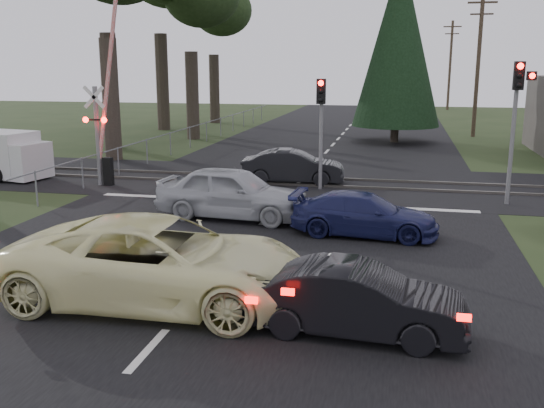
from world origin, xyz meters
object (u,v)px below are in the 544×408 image
(crossing_signal, at_px, (103,133))
(utility_pole_mid, at_px, (478,63))
(traffic_signal_right, at_px, (518,105))
(silver_car, at_px, (233,193))
(cream_coupe, at_px, (160,262))
(blue_sedan, at_px, (364,215))
(dark_hatchback, at_px, (357,300))
(utility_pole_far, at_px, (450,64))
(traffic_signal_center, at_px, (321,115))
(dark_car_far, at_px, (293,167))

(crossing_signal, height_order, utility_pole_mid, utility_pole_mid)
(traffic_signal_right, distance_m, silver_car, 9.65)
(cream_coupe, xyz_separation_m, blue_sedan, (3.60, 5.75, -0.26))
(utility_pole_mid, distance_m, dark_hatchback, 32.32)
(traffic_signal_right, height_order, blue_sedan, traffic_signal_right)
(utility_pole_far, height_order, dark_hatchback, utility_pole_far)
(crossing_signal, xyz_separation_m, traffic_signal_center, (8.27, 0.89, 0.75))
(utility_pole_far, xyz_separation_m, dark_car_far, (-8.71, -43.28, -4.06))
(utility_pole_far, xyz_separation_m, dark_hatchback, (-5.20, -56.63, -4.11))
(traffic_signal_right, bearing_deg, crossing_signal, 178.79)
(cream_coupe, distance_m, blue_sedan, 6.78)
(traffic_signal_right, relative_size, utility_pole_far, 0.52)
(traffic_signal_right, bearing_deg, cream_coupe, -127.78)
(traffic_signal_center, height_order, utility_pole_far, utility_pole_far)
(crossing_signal, relative_size, silver_car, 1.50)
(crossing_signal, bearing_deg, dark_hatchback, -47.20)
(cream_coupe, bearing_deg, dark_car_far, -2.48)
(traffic_signal_right, bearing_deg, blue_sedan, -133.72)
(traffic_signal_center, bearing_deg, cream_coupe, -97.67)
(silver_car, bearing_deg, traffic_signal_right, -61.48)
(traffic_signal_right, distance_m, dark_hatchback, 12.19)
(utility_pole_mid, bearing_deg, crossing_signal, -127.97)
(utility_pole_mid, distance_m, dark_car_far, 20.66)
(utility_pole_far, bearing_deg, crossing_signal, -109.23)
(blue_sedan, bearing_deg, utility_pole_far, -2.26)
(dark_car_far, bearing_deg, traffic_signal_right, -111.49)
(traffic_signal_center, relative_size, utility_pole_mid, 0.46)
(dark_car_far, bearing_deg, blue_sedan, -160.45)
(crossing_signal, distance_m, cream_coupe, 12.76)
(traffic_signal_center, relative_size, blue_sedan, 1.02)
(utility_pole_far, distance_m, dark_car_far, 44.34)
(silver_car, bearing_deg, utility_pole_far, -5.38)
(traffic_signal_center, distance_m, cream_coupe, 11.95)
(utility_pole_mid, relative_size, dark_hatchback, 2.40)
(crossing_signal, relative_size, blue_sedan, 1.73)
(dark_hatchback, xyz_separation_m, blue_sedan, (-0.28, 6.38, -0.04))
(cream_coupe, height_order, dark_car_far, cream_coupe)
(utility_pole_mid, distance_m, utility_pole_far, 25.00)
(crossing_signal, bearing_deg, utility_pole_mid, 52.03)
(utility_pole_far, bearing_deg, blue_sedan, -96.22)
(traffic_signal_center, relative_size, utility_pole_far, 0.46)
(traffic_signal_right, distance_m, utility_pole_far, 45.56)
(blue_sedan, bearing_deg, cream_coupe, 151.89)
(dark_hatchback, bearing_deg, silver_car, 33.71)
(traffic_signal_right, distance_m, dark_car_far, 8.50)
(traffic_signal_center, height_order, utility_pole_mid, utility_pole_mid)
(cream_coupe, bearing_deg, utility_pole_mid, -17.17)
(crossing_signal, bearing_deg, blue_sedan, -26.08)
(crossing_signal, relative_size, utility_pole_mid, 0.77)
(silver_car, xyz_separation_m, dark_car_far, (0.82, 5.87, -0.13))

